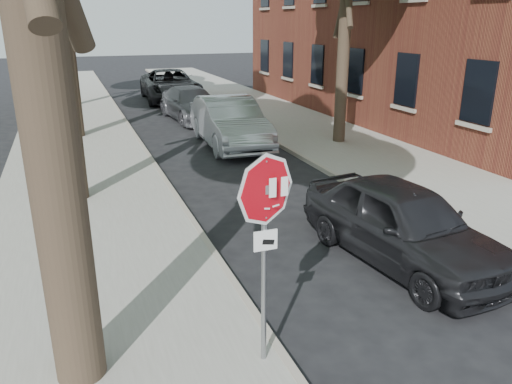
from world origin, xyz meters
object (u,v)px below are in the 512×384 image
car_a (402,223)px  car_b (229,122)px  car_c (192,104)px  car_d (170,85)px  stop_sign (265,221)px

car_a → car_b: (-0.20, 9.24, 0.10)m
car_c → car_d: 5.58m
car_b → car_c: car_b is taller
stop_sign → car_a: stop_sign is taller
car_d → car_c: bearing=-89.2°
car_a → stop_sign: bearing=-157.4°
car_b → car_c: size_ratio=1.06×
car_b → stop_sign: bearing=-103.5°
car_c → car_d: (0.20, 5.57, 0.13)m
stop_sign → car_a: (3.30, 1.85, -1.23)m
car_a → car_d: car_d is taller
stop_sign → car_b: size_ratio=0.53×
stop_sign → car_d: size_ratio=0.45×
car_c → car_d: bearing=83.6°
car_a → car_b: size_ratio=0.85×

